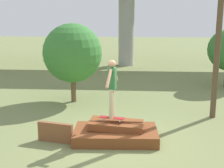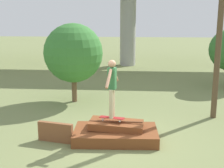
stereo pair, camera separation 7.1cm
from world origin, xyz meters
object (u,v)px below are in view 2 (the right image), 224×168
(utility_pole, at_px, (220,26))
(skateboard, at_px, (112,118))
(skater, at_px, (112,85))
(tree_behind_right, at_px, (73,53))

(utility_pole, bearing_deg, skateboard, -147.16)
(skater, distance_m, tree_behind_right, 4.37)
(skateboard, relative_size, skater, 0.45)
(skater, bearing_deg, utility_pole, 32.84)
(skateboard, relative_size, tree_behind_right, 0.23)
(skater, height_order, tree_behind_right, tree_behind_right)
(skateboard, distance_m, utility_pole, 4.89)
(skater, relative_size, utility_pole, 0.27)
(skateboard, xyz_separation_m, tree_behind_right, (-1.89, 3.92, 1.40))
(skateboard, bearing_deg, tree_behind_right, 115.67)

